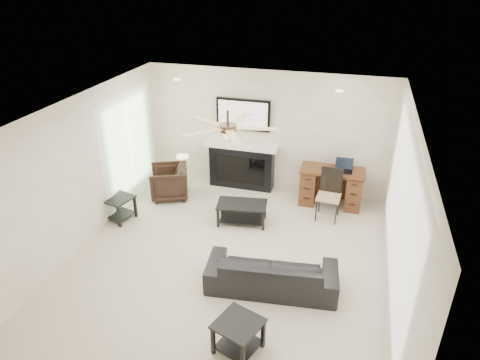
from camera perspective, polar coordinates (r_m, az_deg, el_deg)
The scene contains 10 objects.
room_shell at distance 6.17m, azimuth 0.03°, elevation 1.78°, with size 5.50×5.54×2.52m.
sofa at distance 6.40m, azimuth 4.26°, elevation -12.13°, with size 1.91×0.75×0.56m, color black.
armchair at distance 8.82m, azimuth -9.46°, elevation -0.27°, with size 0.71×0.73×0.67m, color black.
coffee_table at distance 7.90m, azimuth 0.26°, elevation -4.42°, with size 0.90×0.50×0.40m, color black.
end_table_near at distance 5.57m, azimuth -0.23°, elevation -20.13°, with size 0.52×0.52×0.45m, color black.
end_table_left at distance 8.31m, azimuth -15.84°, elevation -3.63°, with size 0.50×0.50×0.45m, color black.
fireplace_unit at distance 8.84m, azimuth 0.20°, elevation 4.63°, with size 1.52×0.34×1.91m, color black.
desk at distance 8.59m, azimuth 12.03°, elevation -0.94°, with size 1.22×0.56×0.76m, color #412010.
desk_chair at distance 8.05m, azimuth 11.75°, elevation -2.04°, with size 0.42×0.44×0.97m, color black.
laptop at distance 8.35m, azimuth 13.70°, elevation 1.84°, with size 0.33×0.24×0.23m, color black.
Camera 1 is at (1.71, -5.30, 4.30)m, focal length 32.00 mm.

